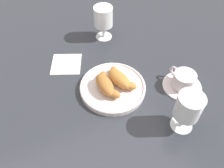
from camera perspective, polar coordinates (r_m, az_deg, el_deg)
ground_plane at (r=0.84m, az=-0.58°, el=-0.01°), size 2.20×2.20×0.00m
pastry_plate at (r=0.81m, az=0.00°, el=-0.85°), size 0.23×0.23×0.02m
croissant_large at (r=0.78m, az=-1.54°, el=-0.18°), size 0.14×0.07×0.04m
croissant_small at (r=0.80m, az=1.89°, el=1.32°), size 0.13×0.09×0.04m
coffee_cup_near at (r=0.85m, az=16.77°, el=0.65°), size 0.14×0.14×0.06m
juice_glass_left at (r=0.97m, az=-2.11°, el=15.72°), size 0.08×0.08×0.14m
juice_glass_right at (r=0.70m, az=17.89°, el=-5.58°), size 0.08×0.08×0.14m
folded_napkin at (r=0.92m, az=-10.97°, el=4.79°), size 0.14×0.14×0.01m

